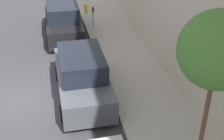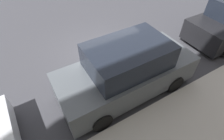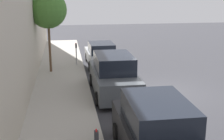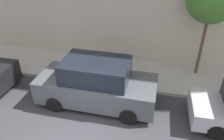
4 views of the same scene
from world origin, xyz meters
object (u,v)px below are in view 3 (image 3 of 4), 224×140
at_px(parked_suv_third, 157,134).
at_px(street_tree, 48,10).
at_px(parking_meter_near, 76,51).
at_px(parked_suv_second, 114,76).
at_px(parked_sedan_nearest, 101,55).

height_order(parked_suv_third, street_tree, street_tree).
relative_size(parking_meter_near, street_tree, 0.30).
bearing_deg(parked_suv_second, street_tree, -52.99).
xyz_separation_m(parked_suv_third, parking_meter_near, (1.84, -12.18, 0.11)).
bearing_deg(parking_meter_near, street_tree, 43.68).
bearing_deg(parked_sedan_nearest, parking_meter_near, 4.70).
distance_m(parked_suv_third, street_tree, 11.56).
distance_m(parked_sedan_nearest, parked_suv_second, 5.93).
bearing_deg(parked_suv_third, street_tree, -71.98).
bearing_deg(parked_suv_third, parking_meter_near, -81.40).
height_order(parked_sedan_nearest, parked_suv_second, parked_suv_second).
xyz_separation_m(parking_meter_near, street_tree, (1.62, 1.55, 2.81)).
height_order(parked_sedan_nearest, parking_meter_near, parking_meter_near).
bearing_deg(parked_sedan_nearest, parked_suv_third, 90.80).
xyz_separation_m(parked_suv_third, street_tree, (3.46, -10.64, 2.92)).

